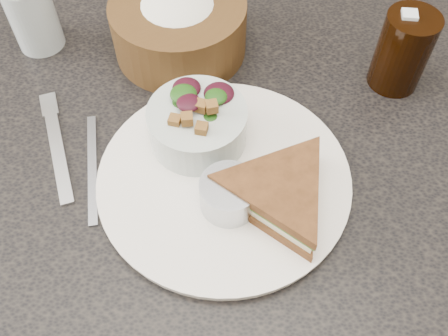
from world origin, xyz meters
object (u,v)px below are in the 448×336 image
salad_bowl (197,120)px  cola_glass (404,48)px  dinner_plate (224,179)px  bread_basket (179,19)px  dressing_ramekin (229,194)px  sandwich (279,193)px  dining_table (211,277)px  water_glass (33,16)px

salad_bowl → cola_glass: cola_glass is taller
dinner_plate → bread_basket: 0.26m
bread_basket → cola_glass: size_ratio=1.58×
dressing_ramekin → sandwich: bearing=2.6°
dinner_plate → sandwich: size_ratio=1.85×
dining_table → salad_bowl: (-0.01, 0.03, 0.42)m
dining_table → water_glass: water_glass is taller
dining_table → water_glass: bearing=140.6°
cola_glass → water_glass: 0.53m
salad_bowl → bread_basket: size_ratio=0.63×
dining_table → salad_bowl: bearing=106.9°
bread_basket → salad_bowl: bearing=-77.6°
water_glass → salad_bowl: bearing=-36.1°
dining_table → cola_glass: cola_glass is taller
sandwich → water_glass: (-0.36, 0.28, 0.02)m
dressing_ramekin → bread_basket: 0.29m
dining_table → bread_basket: bearing=103.1°
dinner_plate → bread_basket: bearing=107.5°
salad_bowl → water_glass: size_ratio=1.20×
dinner_plate → sandwich: 0.08m
dining_table → sandwich: (0.09, -0.06, 0.41)m
dinner_plate → bread_basket: bread_basket is taller
cola_glass → dining_table: bearing=-148.7°
sandwich → cola_glass: size_ratio=1.34×
dinner_plate → dressing_ramekin: (0.01, -0.04, 0.03)m
salad_bowl → cola_glass: 0.30m
dinner_plate → cola_glass: 0.30m
cola_glass → bread_basket: bearing=170.1°
dinner_plate → bread_basket: size_ratio=1.57×
sandwich → salad_bowl: 0.14m
sandwich → water_glass: size_ratio=1.61×
sandwich → dressing_ramekin: bearing=-142.5°
water_glass → dinner_plate: bearing=-40.0°
dressing_ramekin → cola_glass: 0.32m
dining_table → bread_basket: size_ratio=5.10×
sandwich → dining_table: bearing=-179.8°
dining_table → cola_glass: size_ratio=8.05×
dressing_ramekin → cola_glass: cola_glass is taller
dining_table → dressing_ramekin: (0.03, -0.07, 0.41)m
sandwich → salad_bowl: (-0.10, 0.09, 0.01)m
sandwich → salad_bowl: bearing=171.8°
dining_table → sandwich: bearing=-34.6°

